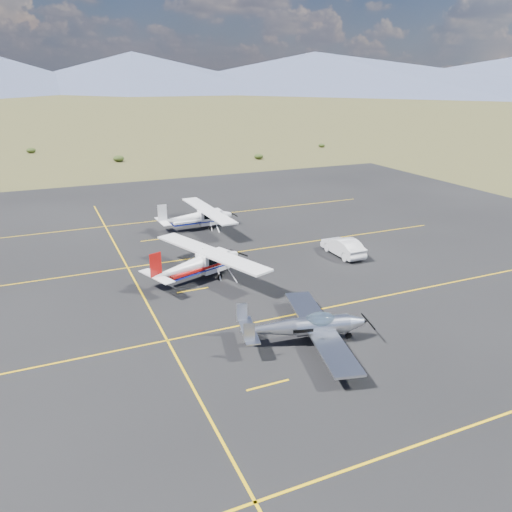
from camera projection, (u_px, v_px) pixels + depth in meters
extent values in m
plane|color=#383D1C|center=(292.00, 335.00, 25.47)|extent=(1600.00, 1600.00, 0.00)
cube|color=black|center=(241.00, 285.00, 31.50)|extent=(72.00, 72.00, 0.02)
cube|color=silver|center=(320.00, 328.00, 24.60)|extent=(3.33, 8.76, 0.12)
ellipsoid|color=#99BFD8|center=(320.00, 320.00, 24.45)|extent=(1.74, 1.24, 0.79)
cube|color=silver|center=(248.00, 330.00, 23.90)|extent=(1.31, 2.97, 0.06)
cube|color=silver|center=(249.00, 333.00, 22.75)|extent=(0.53, 0.18, 0.96)
cube|color=silver|center=(242.00, 312.00, 24.71)|extent=(0.53, 0.18, 0.96)
cylinder|color=black|center=(348.00, 336.00, 25.05)|extent=(0.34, 0.16, 0.33)
cylinder|color=black|center=(322.00, 350.00, 23.68)|extent=(0.40, 0.19, 0.39)
cylinder|color=black|center=(309.00, 327.00, 25.81)|extent=(0.40, 0.19, 0.39)
cube|color=white|center=(213.00, 261.00, 32.86)|extent=(2.28, 1.70, 1.25)
cube|color=white|center=(210.00, 252.00, 32.52)|extent=(4.85, 10.06, 0.13)
cube|color=black|center=(213.00, 257.00, 32.77)|extent=(1.77, 1.54, 0.51)
cube|color=#A5100D|center=(198.00, 267.00, 32.10)|extent=(4.72, 2.60, 0.17)
cube|color=#A5100D|center=(156.00, 265.00, 29.72)|extent=(0.76, 0.33, 1.48)
cube|color=white|center=(157.00, 276.00, 29.98)|extent=(1.67, 3.02, 0.06)
cylinder|color=black|center=(227.00, 268.00, 33.91)|extent=(0.34, 0.20, 0.33)
cylinder|color=black|center=(219.00, 277.00, 32.28)|extent=(0.42, 0.25, 0.41)
cylinder|color=black|center=(201.00, 269.00, 33.60)|extent=(0.42, 0.25, 0.41)
cube|color=white|center=(210.00, 217.00, 43.28)|extent=(2.00, 1.11, 1.20)
cube|color=white|center=(208.00, 210.00, 43.00)|extent=(1.81, 9.86, 0.12)
cube|color=black|center=(210.00, 214.00, 43.20)|extent=(1.47, 1.12, 0.49)
cube|color=white|center=(197.00, 220.00, 42.83)|extent=(4.50, 1.23, 0.16)
cube|color=white|center=(162.00, 213.00, 41.26)|extent=(0.76, 0.10, 1.43)
cube|color=white|center=(163.00, 221.00, 41.50)|extent=(0.79, 2.88, 0.05)
cylinder|color=black|center=(223.00, 224.00, 44.03)|extent=(0.32, 0.10, 0.32)
cylinder|color=black|center=(211.00, 228.00, 42.63)|extent=(0.40, 0.13, 0.39)
cylinder|color=black|center=(204.00, 223.00, 44.21)|extent=(0.40, 0.13, 0.39)
imported|color=silver|center=(343.00, 246.00, 36.60)|extent=(1.46, 4.09, 1.34)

